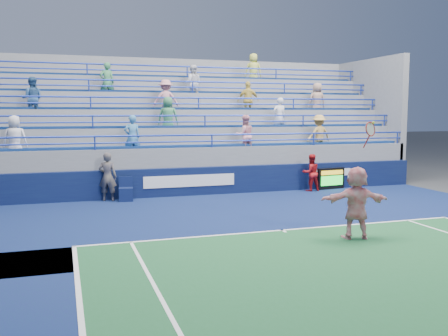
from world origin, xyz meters
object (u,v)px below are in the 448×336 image
object	(u,v)px
judge_chair	(126,193)
ball_girl	(311,173)
tennis_player	(356,203)
line_judge	(108,177)
serve_speed_board	(331,179)

from	to	relation	value
judge_chair	ball_girl	world-z (taller)	ball_girl
tennis_player	line_judge	world-z (taller)	tennis_player
tennis_player	ball_girl	bearing A→B (deg)	70.54
judge_chair	ball_girl	size ratio (longest dim) A/B	0.58
tennis_player	line_judge	bearing A→B (deg)	126.36
serve_speed_board	tennis_player	world-z (taller)	tennis_player
line_judge	tennis_player	bearing A→B (deg)	145.53
serve_speed_board	tennis_player	xyz separation A→B (m)	(-3.65, -7.56, 0.49)
serve_speed_board	tennis_player	bearing A→B (deg)	-115.78
ball_girl	judge_chair	bearing A→B (deg)	0.04
tennis_player	ball_girl	world-z (taller)	tennis_player
judge_chair	tennis_player	distance (m)	8.87
serve_speed_board	judge_chair	bearing A→B (deg)	-178.59
judge_chair	line_judge	distance (m)	0.89
serve_speed_board	judge_chair	world-z (taller)	serve_speed_board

